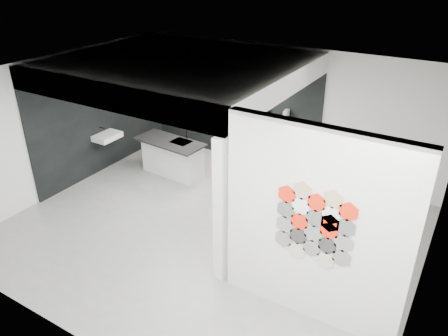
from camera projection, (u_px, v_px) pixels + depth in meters
floor at (211, 229)px, 7.97m from camera, size 7.00×6.00×0.01m
partition_panel at (314, 229)px, 5.55m from camera, size 2.45×0.15×2.80m
bay_clad_back at (232, 110)px, 10.31m from camera, size 4.40×0.04×2.35m
bay_clad_left at (104, 118)px, 9.81m from camera, size 0.04×4.00×2.35m
bulkhead at (180, 70)px, 8.19m from camera, size 4.40×4.00×0.40m
corner_column at (220, 213)px, 6.30m from camera, size 0.16×0.16×2.35m
fascia_beam at (105, 96)px, 6.72m from camera, size 4.40×0.16×0.40m
wall_basin at (107, 136)px, 9.70m from camera, size 0.40×0.60×0.12m
display_shelf at (233, 107)px, 10.13m from camera, size 3.00×0.15×0.04m
kitchen_island at (172, 157)px, 9.74m from camera, size 1.63×0.82×1.28m
stockpot at (194, 95)px, 10.60m from camera, size 0.25×0.25×0.16m
kettle at (264, 108)px, 9.72m from camera, size 0.25×0.25×0.16m
glass_bowl at (286, 114)px, 9.48m from camera, size 0.17×0.17×0.10m
glass_vase at (287, 113)px, 9.46m from camera, size 0.12×0.12×0.15m
bottle_dark at (221, 101)px, 10.25m from camera, size 0.05×0.05×0.14m
utensil_cup at (210, 100)px, 10.40m from camera, size 0.09×0.09×0.09m
hex_tile_cluster at (315, 226)px, 5.42m from camera, size 1.04×0.02×1.16m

